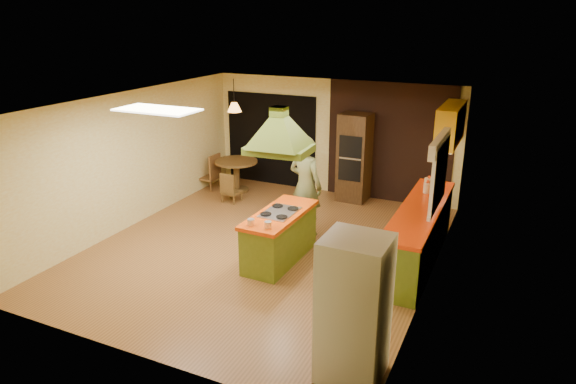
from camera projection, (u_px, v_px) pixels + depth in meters
The scene contains 21 objects.
ground at pixel (265, 247), 8.80m from camera, with size 6.50×6.50×0.00m, color #966231.
room_walls at pixel (264, 178), 8.39m from camera, with size 5.50×6.50×6.50m.
ceiling_plane at pixel (263, 102), 7.98m from camera, with size 6.50×6.50×0.00m, color silver.
brick_panel at pixel (389, 143), 10.67m from camera, with size 2.64×0.03×2.50m, color #381E14.
nook_opening at pixel (271, 140), 11.82m from camera, with size 2.20×0.03×2.10m, color black.
right_counter at pixel (418, 234), 8.20m from camera, with size 0.62×3.05×0.92m.
upper_cabinets at pixel (451, 124), 9.03m from camera, with size 0.34×1.40×0.70m, color yellow.
window_right at pixel (440, 160), 7.50m from camera, with size 0.12×1.35×1.06m.
fluor_panel at pixel (157, 110), 7.39m from camera, with size 1.20×0.60×0.03m, color white.
kitchen_island at pixel (280, 236), 8.24m from camera, with size 0.69×1.64×0.84m.
range_hood at pixel (279, 123), 7.63m from camera, with size 0.98×0.73×0.78m.
man at pixel (305, 186), 9.09m from camera, with size 0.66×0.44×1.82m, color brown.
refrigerator at pixel (354, 309), 5.44m from camera, with size 0.68×0.64×1.66m, color white.
wall_oven at pixel (354, 158), 10.78m from camera, with size 0.64×0.62×1.87m.
dining_table at pixel (237, 170), 11.46m from camera, with size 0.95×0.95×0.71m.
chair_left at pixel (208, 171), 11.68m from camera, with size 0.45×0.45×0.81m, color brown, non-canonical shape.
chair_near at pixel (232, 187), 10.86m from camera, with size 0.36×0.36×0.65m, color brown, non-canonical shape.
pendant_lamp at pixel (234, 107), 11.00m from camera, with size 0.31×0.31×0.20m, color #FF9E3F.
canister_large at pixel (429, 184), 8.77m from camera, with size 0.15×0.15×0.22m, color #F2E9C2.
canister_medium at pixel (427, 188), 8.67m from camera, with size 0.12×0.12×0.17m, color #EEE5BF.
canister_small at pixel (427, 187), 8.70m from camera, with size 0.13×0.13×0.18m, color beige.
Camera 1 is at (3.71, -7.10, 3.79)m, focal length 32.00 mm.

